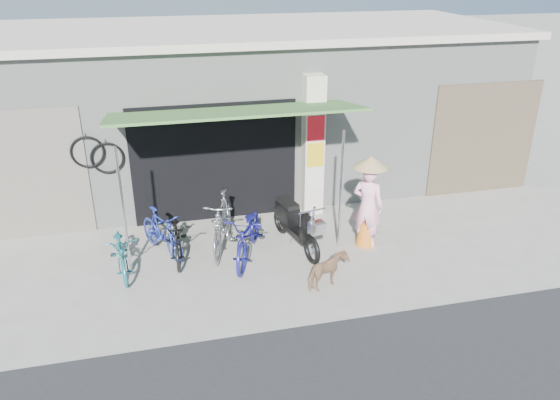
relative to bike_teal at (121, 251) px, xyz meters
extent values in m
plane|color=gray|center=(3.12, -0.81, -0.41)|extent=(80.00, 80.00, 0.00)
cube|color=#979C94|center=(3.12, 4.29, 1.34)|extent=(12.00, 5.00, 3.50)
cube|color=beige|center=(3.12, 4.29, 3.17)|extent=(12.30, 5.30, 0.16)
cube|color=black|center=(1.92, 1.77, 0.84)|extent=(3.40, 0.06, 2.50)
cube|color=black|center=(1.92, 1.78, 0.14)|extent=(3.06, 0.04, 1.10)
torus|color=black|center=(-0.18, 1.73, 1.14)|extent=(0.65, 0.05, 0.65)
cylinder|color=silver|center=(-0.18, 1.75, 1.46)|extent=(0.02, 0.02, 0.12)
torus|color=black|center=(-0.53, 1.73, 1.29)|extent=(0.65, 0.05, 0.65)
cylinder|color=silver|center=(-0.53, 1.75, 1.61)|extent=(0.02, 0.02, 0.12)
cube|color=beige|center=(3.97, 1.64, 1.09)|extent=(0.42, 0.42, 3.00)
cube|color=red|center=(3.97, 1.42, 1.54)|extent=(0.36, 0.02, 0.52)
cube|color=gold|center=(3.97, 1.42, 0.97)|extent=(0.36, 0.02, 0.52)
cube|color=silver|center=(3.97, 1.42, 0.41)|extent=(0.36, 0.02, 0.50)
cube|color=#37612B|center=(2.22, 0.84, 2.14)|extent=(4.60, 1.88, 0.35)
cylinder|color=silver|center=(0.12, -0.06, 0.77)|extent=(0.05, 0.05, 2.36)
cylinder|color=silver|center=(4.02, -0.06, 0.77)|extent=(0.05, 0.05, 2.36)
cube|color=brown|center=(8.12, 1.78, 0.89)|extent=(2.60, 0.06, 2.60)
cube|color=#6B665B|center=(-1.88, 1.78, 0.89)|extent=(2.60, 0.06, 2.60)
imported|color=#1A6C76|center=(0.00, 0.00, 0.00)|extent=(0.71, 1.60, 0.81)
imported|color=navy|center=(0.72, 0.50, 0.03)|extent=(1.03, 1.48, 0.88)
imported|color=black|center=(0.98, 0.29, 0.01)|extent=(0.60, 1.60, 0.83)
imported|color=#9D9DA1|center=(1.85, 0.39, 0.16)|extent=(1.05, 1.94, 1.12)
imported|color=navy|center=(2.27, -0.07, 0.09)|extent=(1.30, 1.99, 0.99)
imported|color=#A97B59|center=(3.37, -1.36, -0.09)|extent=(0.82, 0.65, 0.63)
torus|color=black|center=(3.35, -0.52, -0.13)|extent=(0.20, 0.55, 0.54)
torus|color=black|center=(3.08, 0.78, -0.13)|extent=(0.20, 0.55, 0.54)
cube|color=black|center=(3.22, 0.13, -0.06)|extent=(0.42, 1.00, 0.10)
cube|color=black|center=(3.14, 0.48, 0.17)|extent=(0.38, 0.61, 0.35)
cube|color=black|center=(3.14, 0.48, 0.38)|extent=(0.36, 0.60, 0.09)
cube|color=black|center=(3.31, -0.32, 0.23)|extent=(0.24, 0.15, 0.57)
cylinder|color=silver|center=(3.34, -0.49, 0.64)|extent=(0.53, 0.14, 0.03)
cube|color=silver|center=(3.38, -0.67, 0.39)|extent=(0.30, 0.26, 0.21)
imported|color=#FBA9C7|center=(4.57, -0.08, 0.42)|extent=(0.71, 0.69, 1.65)
cone|color=#CE681D|center=(4.57, -0.08, -0.18)|extent=(0.38, 0.38, 0.46)
cone|color=tan|center=(4.57, -0.08, 1.31)|extent=(0.64, 0.64, 0.22)
camera|label=1|loc=(0.77, -8.81, 4.77)|focal=35.00mm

